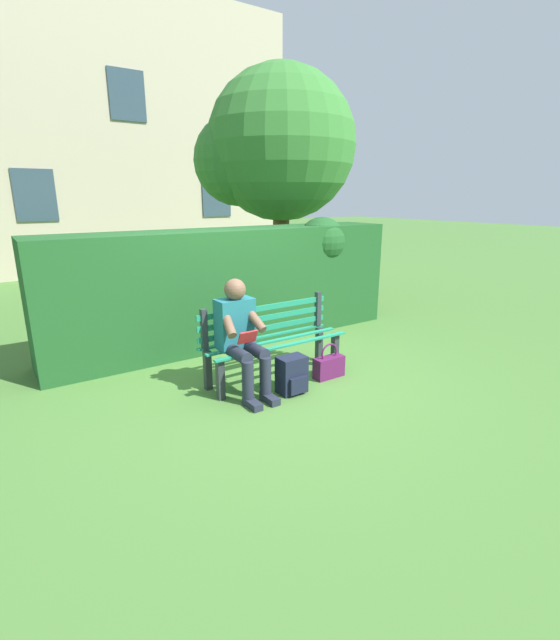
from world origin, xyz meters
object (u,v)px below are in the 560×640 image
Objects in this scene: tree at (274,149)px; handbag at (329,366)px; person_seated at (241,334)px; backpack at (292,375)px; park_bench at (271,339)px.

tree reaches higher than handbag.
person_seated is 3.02× the size of backpack.
person_seated is 2.93× the size of handbag.
handbag is (-0.99, 0.22, -0.49)m from person_seated.
park_bench is at bearing 56.20° from tree.
backpack is 0.97× the size of handbag.
tree is 4.78m from handbag.
tree is 10.79× the size of backpack.
backpack is (2.22, 3.70, -2.61)m from tree.
person_seated is at bearing -12.78° from handbag.
person_seated is 0.28× the size of tree.
park_bench is at bearing -37.94° from handbag.
person_seated is at bearing -36.95° from backpack.
park_bench is 0.39× the size of tree.
park_bench is at bearing -160.07° from person_seated.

